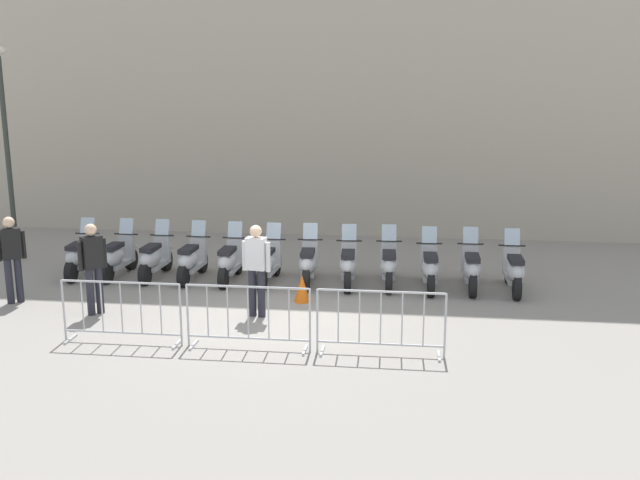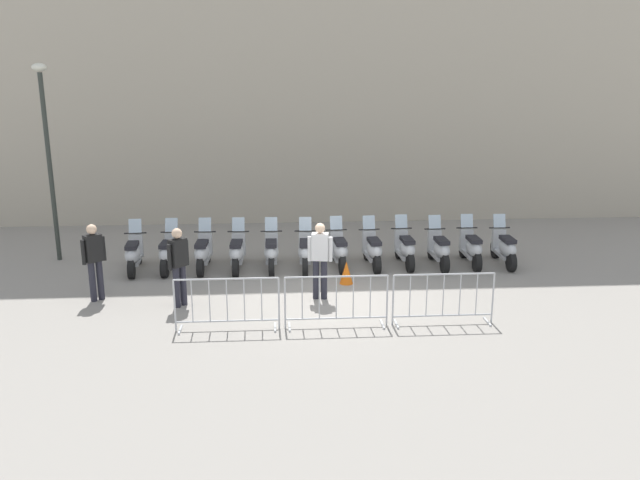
{
  "view_description": "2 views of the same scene",
  "coord_description": "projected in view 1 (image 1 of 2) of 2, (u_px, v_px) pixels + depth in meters",
  "views": [
    {
      "loc": [
        4.46,
        -11.85,
        4.21
      ],
      "look_at": [
        0.52,
        1.58,
        1.13
      ],
      "focal_mm": 39.54,
      "sensor_mm": 36.0,
      "label": 1
    },
    {
      "loc": [
        1.09,
        -13.79,
        5.01
      ],
      "look_at": [
        -0.35,
        1.59,
        0.88
      ],
      "focal_mm": 36.48,
      "sensor_mm": 36.0,
      "label": 2
    }
  ],
  "objects": [
    {
      "name": "motorcycle_8",
      "position": [
        389.0,
        266.0,
        14.98
      ],
      "size": [
        0.68,
        1.71,
        1.24
      ],
      "color": "black",
      "rests_on": "ground"
    },
    {
      "name": "motorcycle_0",
      "position": [
        80.0,
        257.0,
        15.78
      ],
      "size": [
        0.71,
        1.71,
        1.24
      ],
      "color": "black",
      "rests_on": "ground"
    },
    {
      "name": "motorcycle_10",
      "position": [
        471.0,
        269.0,
        14.72
      ],
      "size": [
        0.63,
        1.72,
        1.24
      ],
      "color": "black",
      "rests_on": "ground"
    },
    {
      "name": "motorcycle_6",
      "position": [
        308.0,
        264.0,
        15.14
      ],
      "size": [
        0.7,
        1.71,
        1.24
      ],
      "color": "black",
      "rests_on": "ground"
    },
    {
      "name": "motorcycle_9",
      "position": [
        430.0,
        268.0,
        14.76
      ],
      "size": [
        0.67,
        1.72,
        1.24
      ],
      "color": "black",
      "rests_on": "ground"
    },
    {
      "name": "barrier_segment_2",
      "position": [
        381.0,
        323.0,
        11.14
      ],
      "size": [
        2.03,
        0.74,
        1.07
      ],
      "color": "#B2B5B7",
      "rests_on": "ground"
    },
    {
      "name": "officer_by_barriers",
      "position": [
        256.0,
        265.0,
        12.92
      ],
      "size": [
        0.55,
        0.22,
        1.73
      ],
      "color": "#23232D",
      "rests_on": "ground"
    },
    {
      "name": "traffic_cone",
      "position": [
        302.0,
        288.0,
        13.95
      ],
      "size": [
        0.32,
        0.32,
        0.55
      ],
      "primitive_type": "cone",
      "color": "orange",
      "rests_on": "ground"
    },
    {
      "name": "officer_mid_plaza",
      "position": [
        12.0,
        254.0,
        13.74
      ],
      "size": [
        0.4,
        0.44,
        1.73
      ],
      "color": "#23232D",
      "rests_on": "ground"
    },
    {
      "name": "motorcycle_1",
      "position": [
        117.0,
        257.0,
        15.71
      ],
      "size": [
        0.59,
        1.72,
        1.24
      ],
      "color": "black",
      "rests_on": "ground"
    },
    {
      "name": "barrier_segment_1",
      "position": [
        248.0,
        318.0,
        11.4
      ],
      "size": [
        2.03,
        0.74,
        1.07
      ],
      "color": "#B2B5B7",
      "rests_on": "ground"
    },
    {
      "name": "motorcycle_4",
      "position": [
        230.0,
        262.0,
        15.32
      ],
      "size": [
        0.63,
        1.72,
        1.24
      ],
      "color": "black",
      "rests_on": "ground"
    },
    {
      "name": "motorcycle_2",
      "position": [
        154.0,
        259.0,
        15.59
      ],
      "size": [
        0.6,
        1.72,
        1.24
      ],
      "color": "black",
      "rests_on": "ground"
    },
    {
      "name": "building_facade",
      "position": [
        323.0,
        8.0,
        20.03
      ],
      "size": [
        28.02,
        6.87,
        12.74
      ],
      "primitive_type": "cube",
      "rotation": [
        0.0,
        0.0,
        0.16
      ],
      "color": "#B2A893",
      "rests_on": "ground"
    },
    {
      "name": "motorcycle_11",
      "position": [
        514.0,
        271.0,
        14.56
      ],
      "size": [
        0.63,
        1.72,
        1.24
      ],
      "color": "black",
      "rests_on": "ground"
    },
    {
      "name": "motorcycle_7",
      "position": [
        348.0,
        265.0,
        15.02
      ],
      "size": [
        0.7,
        1.71,
        1.24
      ],
      "color": "black",
      "rests_on": "ground"
    },
    {
      "name": "ground_plane",
      "position": [
        270.0,
        314.0,
        13.24
      ],
      "size": [
        120.0,
        120.0,
        0.0
      ],
      "primitive_type": "plane",
      "color": "gray"
    },
    {
      "name": "motorcycle_5",
      "position": [
        268.0,
        263.0,
        15.18
      ],
      "size": [
        0.58,
        1.72,
        1.24
      ],
      "color": "black",
      "rests_on": "ground"
    },
    {
      "name": "street_lamp",
      "position": [
        5.0,
        132.0,
        16.66
      ],
      "size": [
        0.36,
        0.36,
        5.1
      ],
      "color": "#2D332D",
      "rests_on": "ground"
    },
    {
      "name": "officer_near_row_end",
      "position": [
        93.0,
        263.0,
        13.05
      ],
      "size": [
        0.38,
        0.47,
        1.73
      ],
      "color": "#23232D",
      "rests_on": "ground"
    },
    {
      "name": "motorcycle_3",
      "position": [
        191.0,
        260.0,
        15.45
      ],
      "size": [
        0.6,
        1.72,
        1.24
      ],
      "color": "black",
      "rests_on": "ground"
    },
    {
      "name": "barrier_segment_0",
      "position": [
        122.0,
        313.0,
        11.66
      ],
      "size": [
        2.03,
        0.74,
        1.07
      ],
      "color": "#B2B5B7",
      "rests_on": "ground"
    }
  ]
}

